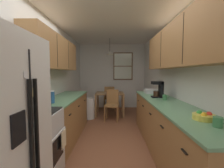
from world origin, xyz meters
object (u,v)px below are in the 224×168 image
Objects in this scene: coffee_maker at (159,89)px; dining_chair_far at (109,97)px; dining_chair_near at (112,103)px; mug_by_coffeemaker at (218,122)px; mug_spare at (165,97)px; dining_table at (110,96)px; stove_range at (32,146)px; storage_canister at (51,97)px; dish_rack at (151,91)px; trash_bin at (89,108)px; microwave_over_range at (19,54)px; fruit_bowl at (204,116)px.

dining_chair_far is at bearing 113.69° from coffee_maker.
mug_by_coffeemaker reaches higher than dining_chair_near.
dining_chair_near is 1.96m from mug_spare.
dining_table is at bearing -86.40° from dining_chair_far.
dining_chair_near is at bearing -84.27° from dining_chair_far.
stove_range reaches higher than mug_by_coffeemaker.
storage_canister reaches higher than dining_chair_far.
dining_chair_far is at bearing 73.91° from storage_canister.
dining_chair_far is 4.24× the size of storage_canister.
stove_range is 9.07× the size of mug_by_coffeemaker.
mug_by_coffeemaker reaches higher than mug_spare.
dish_rack is (0.98, -0.67, 0.45)m from dining_chair_near.
mug_spare is at bearing -45.33° from trash_bin.
storage_canister is at bearing -106.09° from dining_chair_far.
storage_canister is at bearing -163.19° from coffee_maker.
microwave_over_range reaches higher than fruit_bowl.
dining_chair_far is 3.26m from storage_canister.
coffee_maker is at bearing 32.18° from stove_range.
mug_spare is 0.53× the size of fruit_bowl.
microwave_over_range is 2.91m from dish_rack.
fruit_bowl is at bearing -88.71° from dish_rack.
dining_chair_far is at bearing 105.13° from mug_by_coffeemaker.
microwave_over_range is at bearing -108.19° from dining_table.
dining_chair_far is 3.04m from mug_spare.
storage_canister reaches higher than fruit_bowl.
microwave_over_range is at bearing -113.49° from dining_chair_near.
dining_chair_far is (0.89, 3.75, 0.03)m from stove_range.
dining_chair_far is (-0.04, 0.58, -0.12)m from dining_table.
mug_spare is at bearing 90.62° from fruit_bowl.
coffee_maker is at bearing -53.61° from dining_chair_near.
coffee_maker is at bearing -66.31° from dining_chair_far.
mug_spare is at bearing -58.08° from dining_chair_near.
dining_table is 0.84m from trash_bin.
dish_rack is at bearing -49.95° from dining_table.
dish_rack reaches higher than dining_chair_far.
coffee_maker is 1.50m from fruit_bowl.
dining_chair_near is 3.96× the size of fruit_bowl.
mug_by_coffeemaker is 1.00× the size of mug_spare.
dining_table is 0.60m from dining_chair_near.
dish_rack is at bearing 91.13° from mug_by_coffeemaker.
dining_chair_near is at bearing 109.96° from fruit_bowl.
trash_bin is at bearing 134.67° from mug_spare.
dining_chair_far is at bearing 105.96° from fruit_bowl.
mug_spare reaches higher than fruit_bowl.
trash_bin is at bearing -119.49° from dining_chair_far.
dining_table is (1.04, 3.16, -1.02)m from microwave_over_range.
dining_table is 2.23m from coffee_maker.
fruit_bowl is 2.15m from dish_rack.
fruit_bowl is 0.67× the size of dish_rack.
coffee_maker is at bearing 96.19° from mug_spare.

